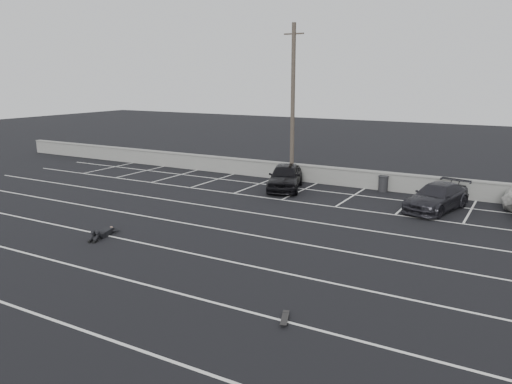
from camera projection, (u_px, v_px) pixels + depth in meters
The scene contains 9 objects.
ground at pixel (153, 245), 19.24m from camera, with size 120.00×120.00×0.00m, color black.
seawall at pixel (303, 173), 30.98m from camera, with size 50.00×0.45×1.06m.
stall_lines at pixel (216, 218), 23.01m from camera, with size 36.00×20.05×0.01m.
car_left at pixel (285, 177), 28.73m from camera, with size 1.76×4.37×1.49m, color black.
car_right at pixel (437, 197), 24.23m from camera, with size 1.81×4.46×1.29m, color black.
utility_pole at pixel (293, 104), 29.56m from camera, with size 1.25×0.25×9.40m.
trash_bin at pixel (383, 184), 28.20m from camera, with size 0.78×0.78×0.90m.
person at pixel (106, 230), 20.50m from camera, with size 1.43×2.31×0.43m, color black, non-canonical shape.
skateboard at pixel (285, 319), 13.27m from camera, with size 0.41×0.71×0.08m.
Camera 1 is at (12.47, -13.94, 6.34)m, focal length 35.00 mm.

